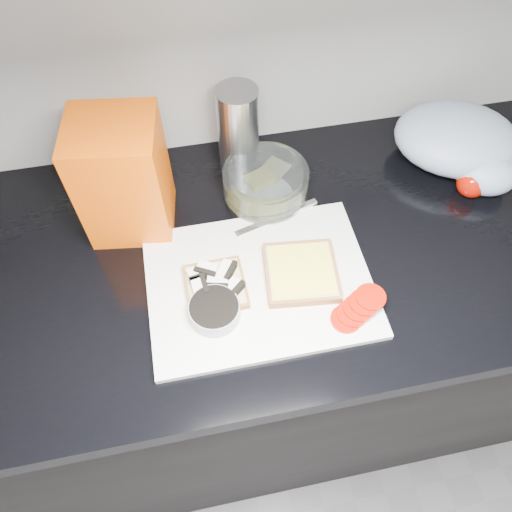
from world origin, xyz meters
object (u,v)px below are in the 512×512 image
Objects in this scene: glass_bowl at (265,184)px; steel_canister at (238,132)px; bread_bag at (123,178)px; cutting_board at (259,283)px.

glass_bowl is 0.87× the size of steel_canister.
glass_bowl is at bearing 10.01° from bread_bag.
glass_bowl is 0.72× the size of bread_bag.
bread_bag is at bearing -177.98° from glass_bowl.
glass_bowl is 0.12m from steel_canister.
steel_canister is (0.23, 0.10, -0.02)m from bread_bag.
cutting_board is at bearing -35.33° from bread_bag.
cutting_board is 0.31m from bread_bag.
glass_bowl is at bearing 75.14° from cutting_board.
cutting_board is 2.35× the size of glass_bowl.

